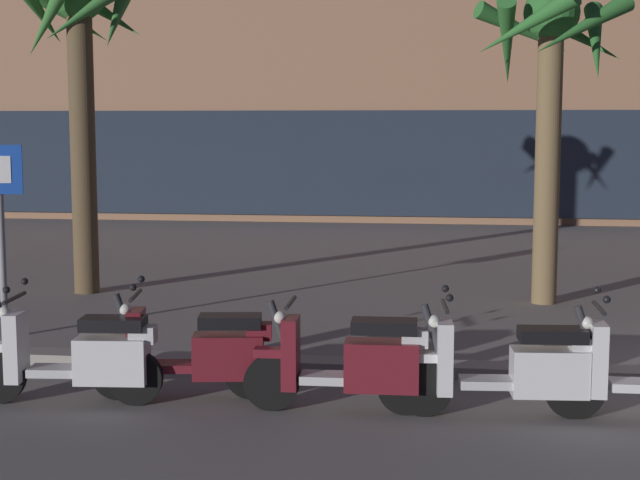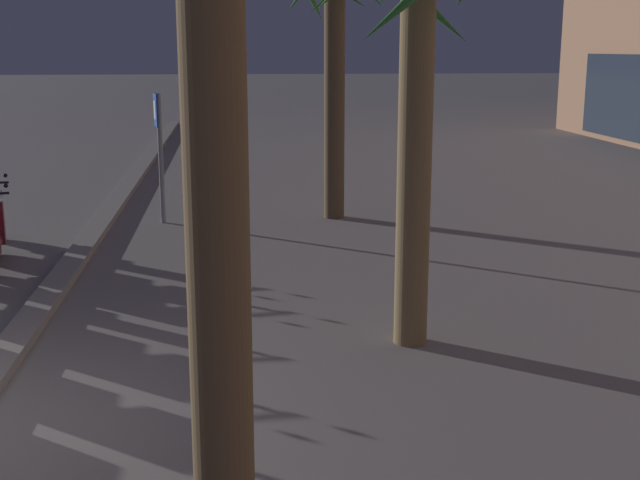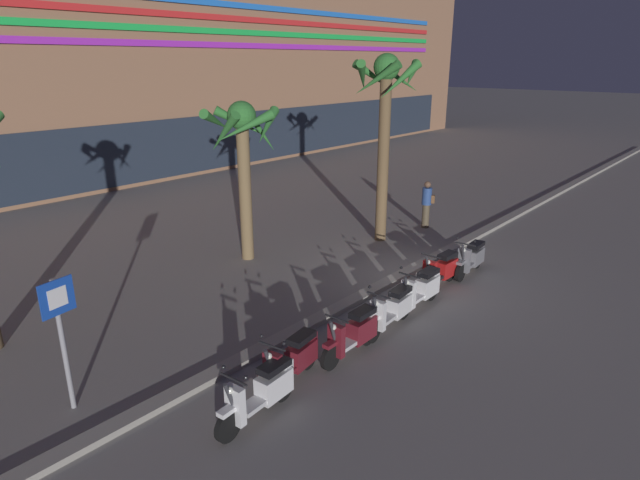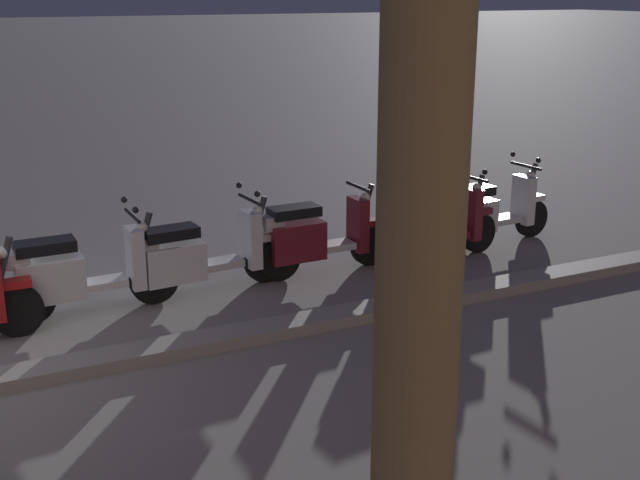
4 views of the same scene
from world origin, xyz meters
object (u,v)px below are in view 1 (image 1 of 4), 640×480
(scooter_maroon_mid_centre, at_px, (354,363))
(palm_tree_by_mall_entrance, at_px, (550,67))
(scooter_maroon_lead_nearest, at_px, (199,353))
(palm_tree_mid_walkway, at_px, (80,53))
(crossing_sign, at_px, (0,218))
(scooter_white_second_in_line, at_px, (82,357))
(scooter_white_tail_end, at_px, (516,369))

(scooter_maroon_mid_centre, distance_m, palm_tree_by_mall_entrance, 6.94)
(scooter_maroon_lead_nearest, relative_size, palm_tree_mid_walkway, 0.35)
(crossing_sign, distance_m, palm_tree_mid_walkway, 3.97)
(scooter_maroon_lead_nearest, distance_m, palm_tree_by_mall_entrance, 7.39)
(palm_tree_mid_walkway, bearing_deg, scooter_white_second_in_line, -69.54)
(crossing_sign, height_order, palm_tree_by_mall_entrance, palm_tree_by_mall_entrance)
(scooter_maroon_lead_nearest, bearing_deg, crossing_sign, 143.31)
(scooter_white_tail_end, distance_m, palm_tree_by_mall_entrance, 6.57)
(crossing_sign, bearing_deg, scooter_white_second_in_line, -52.32)
(scooter_white_second_in_line, relative_size, scooter_maroon_lead_nearest, 1.02)
(scooter_white_tail_end, relative_size, palm_tree_by_mall_entrance, 0.40)
(scooter_white_second_in_line, relative_size, crossing_sign, 0.77)
(crossing_sign, bearing_deg, palm_tree_by_mall_entrance, 25.23)
(scooter_maroon_mid_centre, xyz_separation_m, scooter_white_tail_end, (1.47, 0.05, -0.02))
(palm_tree_mid_walkway, height_order, palm_tree_by_mall_entrance, palm_tree_mid_walkway)
(scooter_maroon_lead_nearest, xyz_separation_m, palm_tree_by_mall_entrance, (3.84, 5.55, 3.02))
(scooter_maroon_mid_centre, bearing_deg, scooter_white_second_in_line, -178.86)
(scooter_maroon_lead_nearest, xyz_separation_m, scooter_maroon_mid_centre, (1.52, -0.27, 0.02))
(crossing_sign, relative_size, palm_tree_by_mall_entrance, 0.52)
(palm_tree_mid_walkway, bearing_deg, scooter_maroon_mid_centre, -50.69)
(scooter_maroon_mid_centre, bearing_deg, palm_tree_mid_walkway, 129.31)
(scooter_maroon_mid_centre, distance_m, palm_tree_mid_walkway, 8.23)
(scooter_maroon_mid_centre, relative_size, crossing_sign, 0.74)
(scooter_white_second_in_line, height_order, palm_tree_by_mall_entrance, palm_tree_by_mall_entrance)
(scooter_white_second_in_line, xyz_separation_m, scooter_maroon_lead_nearest, (1.06, 0.32, -0.01))
(scooter_white_second_in_line, height_order, scooter_white_tail_end, same)
(scooter_white_tail_end, height_order, palm_tree_mid_walkway, palm_tree_mid_walkway)
(scooter_white_second_in_line, relative_size, scooter_maroon_mid_centre, 1.04)
(scooter_white_second_in_line, distance_m, palm_tree_by_mall_entrance, 8.22)
(scooter_white_tail_end, height_order, palm_tree_by_mall_entrance, palm_tree_by_mall_entrance)
(scooter_white_tail_end, relative_size, palm_tree_mid_walkway, 0.37)
(scooter_maroon_mid_centre, distance_m, crossing_sign, 5.37)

